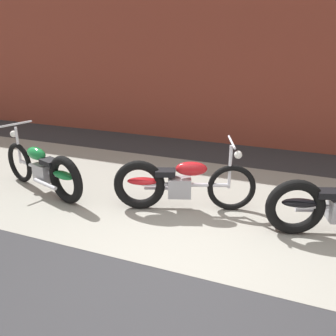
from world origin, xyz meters
The scene contains 6 objects.
ground_plane centered at (0.00, 0.00, 0.00)m, with size 80.00×80.00×0.00m, color #2D2D30.
sidewalk_slab centered at (0.00, 1.75, 0.00)m, with size 36.00×3.50×0.01m, color gray.
brick_building_wall centered at (0.00, 5.20, 2.52)m, with size 36.00×0.50×5.04m, color brown.
motorcycle_green centered at (-2.60, 1.14, 0.40)m, with size 1.94×0.84×1.03m.
motorcycle_red centered at (-0.58, 1.38, 0.40)m, with size 1.92×0.89×1.03m.
motorcycle_black centered at (1.52, 1.44, 0.40)m, with size 1.94×0.85×1.03m.
Camera 1 is at (1.02, -2.91, 2.32)m, focal length 37.73 mm.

